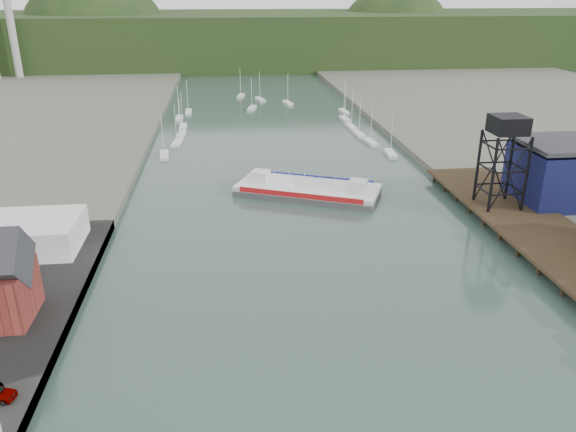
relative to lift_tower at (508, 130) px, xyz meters
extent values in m
cube|color=black|center=(2.00, -13.00, -13.75)|extent=(14.00, 70.00, 0.50)
cylinder|color=black|center=(-4.00, -13.00, -14.85)|extent=(0.60, 0.60, 2.20)
cube|color=silver|center=(-79.00, -8.00, -11.80)|extent=(18.00, 12.00, 4.50)
cylinder|color=black|center=(-3.00, -3.00, -7.00)|extent=(0.50, 0.50, 13.00)
cylinder|color=black|center=(3.00, -3.00, -7.00)|extent=(0.50, 0.50, 13.00)
cylinder|color=black|center=(-3.00, 3.00, -7.00)|extent=(0.50, 0.50, 13.00)
cylinder|color=black|center=(3.00, 3.00, -7.00)|extent=(0.50, 0.50, 13.00)
cube|color=black|center=(0.00, 0.00, 1.00)|extent=(5.50, 5.50, 3.00)
cube|color=#0C1235|center=(15.00, 2.00, -9.05)|extent=(20.00, 14.00, 10.00)
cube|color=silver|center=(-62.54, 45.89, -15.30)|extent=(2.67, 7.65, 0.90)
cube|color=silver|center=(-60.28, 57.30, -15.30)|extent=(2.81, 7.67, 0.90)
cube|color=silver|center=(-59.71, 66.17, -15.30)|extent=(2.35, 7.59, 0.90)
cube|color=silver|center=(-59.81, 76.09, -15.30)|extent=(2.01, 7.50, 0.90)
cube|color=silver|center=(-61.64, 88.33, -15.30)|extent=(2.00, 7.50, 0.90)
cube|color=silver|center=(-59.32, 98.17, -15.30)|extent=(2.16, 7.54, 0.90)
cube|color=silver|center=(-7.44, 41.03, -15.30)|extent=(2.53, 7.62, 0.90)
cube|color=silver|center=(-9.54, 52.51, -15.30)|extent=(2.76, 7.67, 0.90)
cube|color=silver|center=(-10.54, 61.29, -15.30)|extent=(2.22, 7.56, 0.90)
cube|color=silver|center=(-10.73, 70.28, -15.30)|extent=(2.18, 7.54, 0.90)
cube|color=silver|center=(-10.33, 81.38, -15.30)|extent=(2.46, 7.61, 0.90)
cube|color=silver|center=(-8.22, 92.99, -15.30)|extent=(2.48, 7.61, 0.90)
cube|color=silver|center=(-38.16, 102.00, -15.30)|extent=(3.78, 7.76, 0.90)
cube|color=silver|center=(-24.96, 110.00, -15.30)|extent=(3.31, 7.74, 0.90)
cube|color=silver|center=(-34.34, 118.00, -15.30)|extent=(3.76, 7.76, 0.90)
cube|color=silver|center=(-41.11, 126.00, -15.30)|extent=(3.40, 7.74, 0.90)
cylinder|color=#A2A39D|center=(-137.00, 177.00, 14.35)|extent=(3.20, 3.20, 60.00)
cube|color=black|center=(-35.00, 242.00, -3.65)|extent=(500.00, 120.00, 28.00)
sphere|color=black|center=(-115.00, 242.00, -7.65)|extent=(80.00, 80.00, 80.00)
sphere|color=black|center=(55.00, 252.00, -9.65)|extent=(70.00, 70.00, 70.00)
cube|color=#49494B|center=(-31.83, 14.99, -15.10)|extent=(29.73, 21.37, 1.11)
cube|color=silver|center=(-31.83, 14.99, -14.10)|extent=(29.73, 21.37, 0.88)
cube|color=red|center=(-34.11, 9.90, -13.88)|extent=(22.26, 10.08, 0.99)
cube|color=navy|center=(-29.55, 20.08, -13.88)|extent=(22.26, 10.08, 0.99)
cube|color=silver|center=(-40.91, 19.05, -12.77)|extent=(4.38, 4.38, 2.21)
cube|color=silver|center=(-22.75, 10.93, -12.77)|extent=(4.38, 4.38, 2.21)
camera|label=1|loc=(-47.59, -88.62, 22.14)|focal=35.00mm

